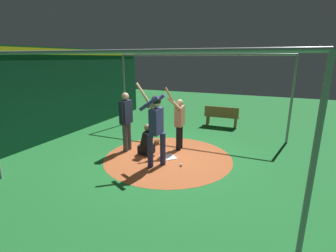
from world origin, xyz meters
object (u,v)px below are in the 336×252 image
catcher (148,142)px  visitor (179,121)px  bench (222,116)px  baseball_0 (181,165)px  home_plate (168,157)px  batter (156,124)px  umpire (126,118)px

catcher → visitor: 1.17m
catcher → bench: (1.39, 3.97, 0.07)m
visitor → bench: visitor is taller
catcher → baseball_0: 1.35m
home_plate → visitor: 1.19m
catcher → home_plate: bearing=-3.0°
batter → umpire: batter is taller
visitor → baseball_0: visitor is taller
bench → catcher: bearing=-109.3°
batter → visitor: batter is taller
bench → baseball_0: size_ratio=18.96×
catcher → baseball_0: size_ratio=12.51×
baseball_0 → catcher: bearing=160.0°
batter → baseball_0: bearing=19.7°
home_plate → baseball_0: (0.56, -0.41, 0.03)m
batter → bench: (0.79, 4.64, -0.73)m
home_plate → baseball_0: baseball_0 is taller
batter → visitor: 1.44m
catcher → umpire: (-0.72, 0.00, 0.66)m
home_plate → catcher: size_ratio=0.45×
catcher → baseball_0: catcher is taller
visitor → bench: (0.67, 3.23, -0.49)m
home_plate → baseball_0: 0.69m
batter → umpire: size_ratio=1.22×
catcher → bench: size_ratio=0.66×
umpire → baseball_0: umpire is taller
catcher → umpire: umpire is taller
umpire → bench: size_ratio=1.29×
umpire → bench: bearing=61.9°
batter → umpire: bearing=153.0°
umpire → visitor: bearing=27.0°
batter → bench: 4.77m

